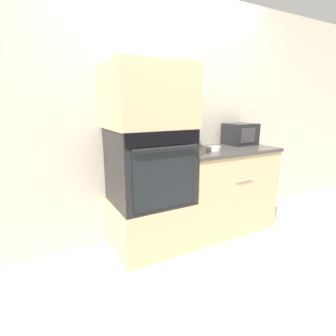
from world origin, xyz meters
TOP-DOWN VIEW (x-y plane):
  - ground_plane at (0.00, 0.00)m, footprint 12.00×12.00m
  - wall_back at (0.00, 0.63)m, footprint 8.00×0.05m
  - oven_cabinet_base at (-0.36, 0.30)m, footprint 0.72×0.60m
  - wall_oven at (-0.36, 0.30)m, footprint 0.70×0.64m
  - oven_cabinet_upper at (-0.36, 0.30)m, footprint 0.72×0.60m
  - counter_unit at (0.54, 0.30)m, footprint 1.10×0.63m
  - microwave at (0.87, 0.43)m, footprint 0.34×0.29m
  - knife_block at (0.20, 0.51)m, footprint 0.11×0.14m
  - bowl at (0.33, 0.24)m, footprint 0.14×0.14m
  - condiment_jar_near at (0.15, 0.40)m, footprint 0.05×0.05m
  - condiment_jar_mid at (0.07, 0.26)m, footprint 0.05×0.05m

SIDE VIEW (x-z plane):
  - ground_plane at x=0.00m, z-range 0.00..0.00m
  - oven_cabinet_base at x=-0.36m, z-range 0.00..0.48m
  - counter_unit at x=0.54m, z-range 0.00..0.92m
  - wall_oven at x=-0.36m, z-range 0.48..1.18m
  - bowl at x=0.33m, z-range 0.92..0.97m
  - condiment_jar_mid at x=0.07m, z-range 0.92..1.00m
  - condiment_jar_near at x=0.15m, z-range 0.92..1.02m
  - knife_block at x=0.20m, z-range 0.90..1.13m
  - microwave at x=0.87m, z-range 0.92..1.17m
  - wall_back at x=0.00m, z-range 0.00..2.50m
  - oven_cabinet_upper at x=-0.36m, z-range 1.18..1.73m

